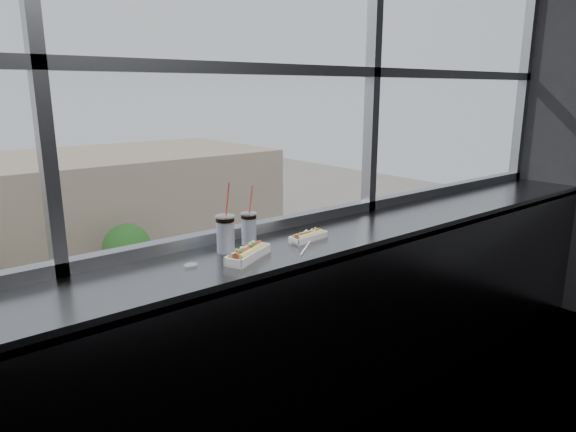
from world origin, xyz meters
TOP-DOWN VIEW (x-y plane):
  - wall_back_lower at (0.00, 1.50)m, footprint 6.00×0.00m
  - window_glass at (0.00, 1.52)m, footprint 6.00×0.00m
  - window_mullions at (0.00, 1.50)m, footprint 6.00×0.08m
  - counter at (0.00, 1.23)m, footprint 6.00×0.55m
  - counter_fascia at (0.00, 0.97)m, footprint 6.00×0.04m
  - hotdog_tray_left at (-0.23, 1.15)m, footprint 0.31×0.21m
  - hotdog_tray_right at (0.20, 1.20)m, footprint 0.24×0.10m
  - soda_cup_left at (-0.26, 1.31)m, footprint 0.10×0.10m
  - soda_cup_right at (-0.09, 1.35)m, footprint 0.09×0.09m
  - loose_straw at (0.09, 1.10)m, footprint 0.20×0.16m
  - wrapper at (-0.50, 1.22)m, footprint 0.08×0.06m
  - car_near_d at (7.58, 17.50)m, footprint 3.79×7.22m
  - car_far_c at (10.48, 25.50)m, footprint 2.97×6.29m
  - car_near_e at (13.08, 17.50)m, footprint 3.19×6.44m
  - pedestrian_d at (7.64, 29.61)m, footprint 0.70×0.93m
  - tree_right at (10.03, 29.50)m, footprint 3.03×3.03m

SIDE VIEW (x-z plane):
  - car_far_c at x=10.48m, z-range -10.94..-8.90m
  - pedestrian_d at x=7.64m, z-range -10.96..-8.86m
  - car_near_e at x=13.08m, z-range -10.94..-8.87m
  - car_near_d at x=7.58m, z-range -10.94..-8.64m
  - tree_right at x=10.03m, z-range -10.16..-5.42m
  - wall_back_lower at x=0.00m, z-range -2.45..3.55m
  - counter_fascia at x=0.00m, z-range 0.03..1.07m
  - counter at x=0.00m, z-range 1.04..1.10m
  - loose_straw at x=0.09m, z-range 1.10..1.11m
  - wrapper at x=-0.50m, z-range 1.10..1.12m
  - hotdog_tray_right at x=0.20m, z-range 1.09..1.15m
  - hotdog_tray_left at x=-0.23m, z-range 1.09..1.17m
  - soda_cup_right at x=-0.09m, z-range 1.03..1.35m
  - soda_cup_left at x=-0.26m, z-range 1.03..1.38m
  - window_glass at x=0.00m, z-range -0.70..5.30m
  - window_mullions at x=0.00m, z-range 1.10..3.50m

